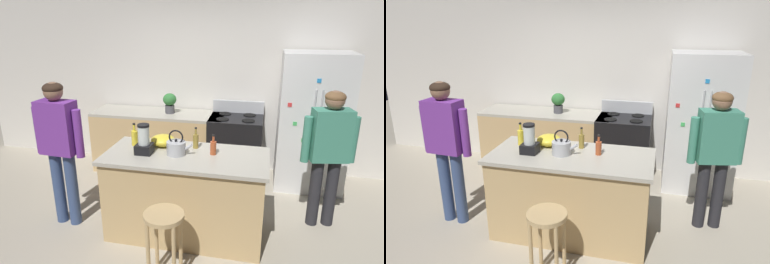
{
  "view_description": "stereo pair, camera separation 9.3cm",
  "coord_description": "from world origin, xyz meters",
  "views": [
    {
      "loc": [
        0.77,
        -3.17,
        2.27
      ],
      "look_at": [
        0.0,
        0.3,
        1.09
      ],
      "focal_mm": 31.56,
      "sensor_mm": 36.0,
      "label": 1
    },
    {
      "loc": [
        0.86,
        -3.14,
        2.27
      ],
      "look_at": [
        0.0,
        0.3,
        1.09
      ],
      "focal_mm": 31.56,
      "sensor_mm": 36.0,
      "label": 2
    }
  ],
  "objects": [
    {
      "name": "bar_stool",
      "position": [
        -0.02,
        -0.73,
        0.52
      ],
      "size": [
        0.36,
        0.36,
        0.67
      ],
      "color": "tan",
      "rests_on": "ground_plane"
    },
    {
      "name": "stove_range",
      "position": [
        0.38,
        1.52,
        0.48
      ],
      "size": [
        0.76,
        0.65,
        1.12
      ],
      "color": "black",
      "rests_on": "ground_plane"
    },
    {
      "name": "person_by_island_left",
      "position": [
        -1.4,
        -0.1,
        1.01
      ],
      "size": [
        0.59,
        0.24,
        1.66
      ],
      "color": "#384C7A",
      "rests_on": "ground_plane"
    },
    {
      "name": "bottle_vinegar",
      "position": [
        0.06,
        0.21,
        1.02
      ],
      "size": [
        0.06,
        0.06,
        0.24
      ],
      "color": "olive",
      "rests_on": "kitchen_island"
    },
    {
      "name": "kitchen_island",
      "position": [
        0.0,
        0.0,
        0.47
      ],
      "size": [
        1.71,
        0.8,
        0.94
      ],
      "color": "tan",
      "rests_on": "ground_plane"
    },
    {
      "name": "blender_appliance",
      "position": [
        -0.43,
        -0.06,
        1.07
      ],
      "size": [
        0.17,
        0.17,
        0.32
      ],
      "color": "black",
      "rests_on": "kitchen_island"
    },
    {
      "name": "back_counter_run",
      "position": [
        -0.8,
        1.55,
        0.47
      ],
      "size": [
        2.0,
        0.64,
        0.94
      ],
      "color": "tan",
      "rests_on": "ground_plane"
    },
    {
      "name": "potted_plant",
      "position": [
        -0.62,
        1.55,
        1.11
      ],
      "size": [
        0.2,
        0.2,
        0.3
      ],
      "color": "#4C4C51",
      "rests_on": "back_counter_run"
    },
    {
      "name": "bottle_soda",
      "position": [
        -0.62,
        0.15,
        1.03
      ],
      "size": [
        0.07,
        0.07,
        0.26
      ],
      "color": "yellow",
      "rests_on": "kitchen_island"
    },
    {
      "name": "back_wall",
      "position": [
        0.0,
        1.95,
        1.35
      ],
      "size": [
        8.0,
        0.1,
        2.7
      ],
      "primitive_type": "cube",
      "color": "silver",
      "rests_on": "ground_plane"
    },
    {
      "name": "mixing_bowl",
      "position": [
        -0.31,
        0.21,
        1.0
      ],
      "size": [
        0.27,
        0.27,
        0.12
      ],
      "primitive_type": "ellipsoid",
      "color": "yellow",
      "rests_on": "kitchen_island"
    },
    {
      "name": "refrigerator",
      "position": [
        1.42,
        1.5,
        0.94
      ],
      "size": [
        0.9,
        0.73,
        1.88
      ],
      "color": "silver",
      "rests_on": "ground_plane"
    },
    {
      "name": "person_by_sink_right",
      "position": [
        1.48,
        0.49,
        0.95
      ],
      "size": [
        0.6,
        0.29,
        1.58
      ],
      "color": "#26262B",
      "rests_on": "ground_plane"
    },
    {
      "name": "bottle_cooking_sauce",
      "position": [
        0.28,
        0.07,
        1.01
      ],
      "size": [
        0.06,
        0.06,
        0.22
      ],
      "color": "#B24C26",
      "rests_on": "kitchen_island"
    },
    {
      "name": "ground_plane",
      "position": [
        0.0,
        0.0,
        0.0
      ],
      "size": [
        14.0,
        14.0,
        0.0
      ],
      "primitive_type": "plane",
      "color": "#B2A893"
    },
    {
      "name": "tea_kettle",
      "position": [
        -0.1,
        -0.01,
        1.01
      ],
      "size": [
        0.28,
        0.2,
        0.27
      ],
      "color": "#B7BABF",
      "rests_on": "kitchen_island"
    }
  ]
}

